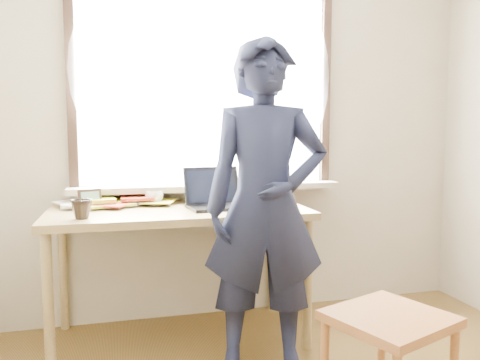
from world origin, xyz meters
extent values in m
cube|color=#B1A78F|center=(0.00, 2.00, 1.30)|extent=(3.50, 0.02, 2.60)
cube|color=white|center=(-0.20, 1.99, 1.60)|extent=(1.70, 0.01, 1.30)
cube|color=black|center=(-0.20, 1.97, 0.92)|extent=(1.82, 0.06, 0.06)
cube|color=black|center=(-1.08, 1.97, 1.60)|extent=(0.06, 0.06, 1.30)
cube|color=black|center=(0.68, 1.97, 1.60)|extent=(0.06, 0.06, 1.30)
cube|color=#B1A78F|center=(-0.20, 1.90, 0.93)|extent=(1.85, 0.20, 0.04)
cube|color=white|center=(-0.20, 1.91, 1.70)|extent=(1.95, 0.02, 1.65)
cube|color=olive|center=(-0.44, 1.63, 0.81)|extent=(1.56, 0.78, 0.04)
cylinder|color=olive|center=(-1.17, 1.30, 0.40)|extent=(0.06, 0.06, 0.79)
cylinder|color=olive|center=(-1.17, 1.96, 0.40)|extent=(0.06, 0.06, 0.79)
cylinder|color=olive|center=(0.28, 1.30, 0.40)|extent=(0.06, 0.06, 0.79)
cylinder|color=olive|center=(0.28, 1.96, 0.40)|extent=(0.06, 0.06, 0.79)
cube|color=black|center=(-0.21, 1.55, 0.85)|extent=(0.39, 0.30, 0.02)
cube|color=black|center=(-0.22, 1.68, 0.96)|extent=(0.37, 0.12, 0.24)
cube|color=black|center=(-0.22, 1.68, 0.96)|extent=(0.32, 0.10, 0.20)
cube|color=black|center=(-0.21, 1.54, 0.85)|extent=(0.34, 0.19, 0.00)
imported|color=white|center=(-0.58, 1.81, 0.88)|extent=(0.16, 0.16, 0.09)
imported|color=black|center=(-1.00, 1.39, 0.89)|extent=(0.12, 0.12, 0.10)
ellipsoid|color=black|center=(0.04, 1.53, 0.85)|extent=(0.09, 0.06, 0.03)
cube|color=#374BB4|center=(-0.95, 1.91, 0.84)|extent=(0.29, 0.32, 0.01)
cube|color=white|center=(-0.69, 1.74, 0.85)|extent=(0.35, 0.37, 0.02)
cube|color=#374BB4|center=(-0.76, 1.83, 0.85)|extent=(0.31, 0.32, 0.01)
cube|color=white|center=(-1.10, 1.80, 0.86)|extent=(0.30, 0.28, 0.02)
cube|color=gold|center=(-0.91, 1.70, 0.86)|extent=(0.25, 0.25, 0.02)
cube|color=white|center=(-0.81, 1.74, 0.87)|extent=(0.36, 0.37, 0.02)
cube|color=white|center=(-0.89, 1.69, 0.87)|extent=(0.29, 0.33, 0.02)
cube|color=white|center=(-0.85, 1.88, 0.87)|extent=(0.28, 0.30, 0.00)
cube|color=white|center=(-1.01, 1.76, 0.88)|extent=(0.33, 0.31, 0.02)
cube|color=white|center=(-0.75, 1.89, 0.88)|extent=(0.32, 0.32, 0.02)
imported|color=white|center=(-0.83, 1.84, 0.85)|extent=(0.32, 0.35, 0.03)
imported|color=white|center=(-0.04, 1.87, 0.85)|extent=(0.23, 0.26, 0.02)
cube|color=black|center=(-0.97, 1.73, 0.89)|extent=(0.14, 0.06, 0.11)
cube|color=#3E6F31|center=(-0.97, 1.73, 0.89)|extent=(0.11, 0.04, 0.08)
cube|color=#9C6233|center=(0.37, 0.56, 0.47)|extent=(0.61, 0.60, 0.04)
cylinder|color=#9C6233|center=(0.49, 0.82, 0.22)|extent=(0.04, 0.04, 0.44)
imported|color=black|center=(-0.04, 1.14, 0.90)|extent=(0.73, 0.54, 1.80)
camera|label=1|loc=(-0.79, -1.24, 1.30)|focal=35.00mm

